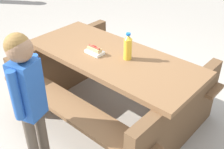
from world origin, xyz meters
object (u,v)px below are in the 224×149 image
(picnic_table, at_px, (112,81))
(soda_bottle, at_px, (128,47))
(hotdog_tray, at_px, (95,51))
(child_in_coat, at_px, (27,90))

(picnic_table, bearing_deg, soda_bottle, -162.47)
(picnic_table, relative_size, hotdog_tray, 10.12)
(child_in_coat, bearing_deg, picnic_table, -88.81)
(hotdog_tray, bearing_deg, child_in_coat, 101.09)
(soda_bottle, bearing_deg, child_in_coat, 81.97)
(hotdog_tray, distance_m, child_in_coat, 0.85)
(picnic_table, height_order, child_in_coat, child_in_coat)
(hotdog_tray, bearing_deg, soda_bottle, -154.05)
(hotdog_tray, bearing_deg, picnic_table, -146.04)
(soda_bottle, xyz_separation_m, hotdog_tray, (0.30, 0.15, -0.09))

